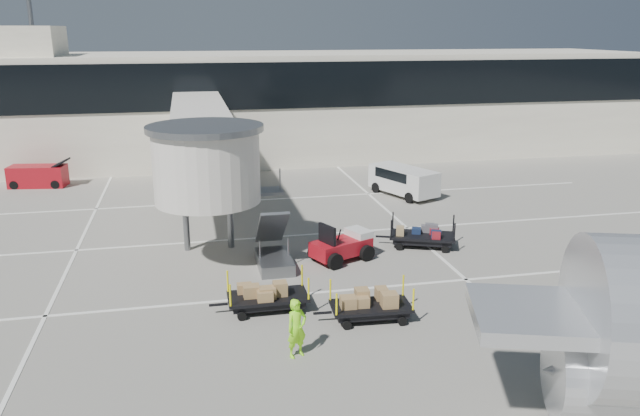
# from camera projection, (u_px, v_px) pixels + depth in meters

# --- Properties ---
(ground) EXTENTS (140.00, 140.00, 0.00)m
(ground) POSITION_uv_depth(u_px,v_px,m) (333.00, 315.00, 22.15)
(ground) COLOR gray
(ground) RESTS_ON ground
(lane_markings) EXTENTS (40.00, 30.00, 0.02)m
(lane_markings) POSITION_uv_depth(u_px,v_px,m) (277.00, 235.00, 30.78)
(lane_markings) COLOR white
(lane_markings) RESTS_ON ground
(terminal) EXTENTS (64.00, 12.11, 15.20)m
(terminal) POSITION_uv_depth(u_px,v_px,m) (242.00, 104.00, 49.09)
(terminal) COLOR white
(terminal) RESTS_ON ground
(jet_bridge) EXTENTS (5.70, 20.40, 6.03)m
(jet_bridge) POSITION_uv_depth(u_px,v_px,m) (203.00, 141.00, 31.70)
(jet_bridge) COLOR silver
(jet_bridge) RESTS_ON ground
(baggage_tug) EXTENTS (2.95, 2.53, 1.75)m
(baggage_tug) POSITION_uv_depth(u_px,v_px,m) (343.00, 246.00, 27.27)
(baggage_tug) COLOR maroon
(baggage_tug) RESTS_ON ground
(suitcase_cart) EXTENTS (3.67, 2.46, 1.43)m
(suitcase_cart) POSITION_uv_depth(u_px,v_px,m) (423.00, 237.00, 28.92)
(suitcase_cart) COLOR black
(suitcase_cart) RESTS_ON ground
(box_cart_near) EXTENTS (3.44, 1.54, 1.33)m
(box_cart_near) POSITION_uv_depth(u_px,v_px,m) (371.00, 306.00, 21.65)
(box_cart_near) COLOR black
(box_cart_near) RESTS_ON ground
(box_cart_far) EXTENTS (3.52, 1.43, 1.38)m
(box_cart_far) POSITION_uv_depth(u_px,v_px,m) (269.00, 296.00, 22.40)
(box_cart_far) COLOR black
(box_cart_far) RESTS_ON ground
(ground_worker) EXTENTS (0.81, 0.69, 1.89)m
(ground_worker) POSITION_uv_depth(u_px,v_px,m) (297.00, 328.00, 19.09)
(ground_worker) COLOR #8AF519
(ground_worker) RESTS_ON ground
(minivan) EXTENTS (3.45, 4.84, 1.70)m
(minivan) POSITION_uv_depth(u_px,v_px,m) (402.00, 179.00, 37.89)
(minivan) COLOR silver
(minivan) RESTS_ON ground
(belt_loader) EXTENTS (3.88, 1.96, 1.79)m
(belt_loader) POSITION_uv_depth(u_px,v_px,m) (38.00, 176.00, 40.07)
(belt_loader) COLOR maroon
(belt_loader) RESTS_ON ground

